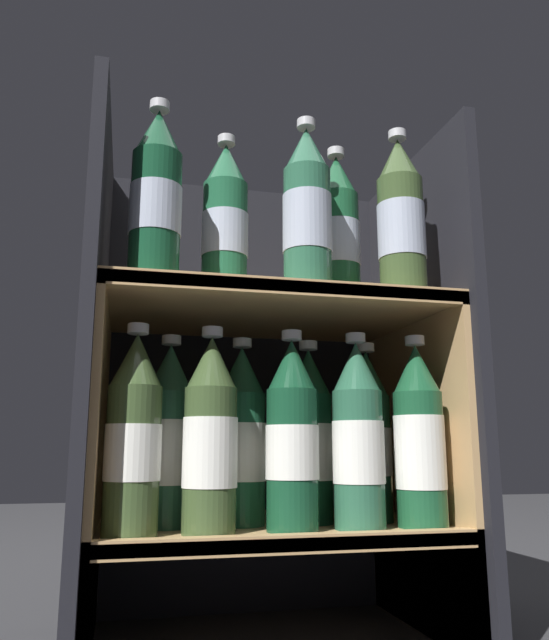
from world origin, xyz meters
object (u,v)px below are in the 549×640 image
object	(u,v)px
bottle_lower_back_0	(168,439)
bottle_lower_back_3	(368,439)
bottle_lower_back_1	(241,439)
bottle_upper_back_0	(225,225)
bottle_upper_back_1	(338,234)
bottle_lower_front_4	(419,440)
bottle_upper_front_2	(401,221)
bottle_upper_front_0	(156,199)
bottle_lower_front_3	(358,439)
bottle_lower_front_1	(210,439)
bottle_lower_back_2	(309,439)
bottle_upper_front_1	(307,213)
bottle_lower_front_0	(133,437)
bottle_lower_front_2	(292,438)

from	to	relation	value
bottle_lower_back_0	bottle_lower_back_3	distance (m)	0.33
bottle_lower_back_1	bottle_upper_back_0	bearing A→B (deg)	180.00
bottle_upper_back_1	bottle_lower_front_4	xyz separation A→B (m)	(0.10, -0.09, -0.36)
bottle_upper_front_2	bottle_upper_back_1	bearing A→B (deg)	133.25
bottle_upper_front_0	bottle_lower_back_0	distance (m)	0.37
bottle_lower_back_0	bottle_lower_back_1	size ratio (longest dim) A/B	1.00
bottle_lower_front_3	bottle_lower_back_0	bearing A→B (deg)	162.80
bottle_lower_front_1	bottle_lower_front_3	bearing A→B (deg)	-0.00
bottle_upper_back_0	bottle_lower_front_3	size ratio (longest dim) A/B	1.00
bottle_lower_front_1	bottle_lower_back_2	distance (m)	0.20
bottle_lower_front_4	bottle_lower_back_2	world-z (taller)	same
bottle_upper_front_1	bottle_lower_front_1	distance (m)	0.39
bottle_lower_front_1	bottle_upper_front_2	bearing A→B (deg)	0.00
bottle_upper_front_2	bottle_lower_front_4	bearing A→B (deg)	0.00
bottle_lower_front_3	bottle_lower_back_1	world-z (taller)	same
bottle_upper_front_0	bottle_lower_back_1	xyz separation A→B (m)	(0.15, 0.09, -0.36)
bottle_lower_front_0	bottle_lower_front_3	distance (m)	0.34
bottle_upper_front_0	bottle_upper_back_0	size ratio (longest dim) A/B	1.00
bottle_upper_front_0	bottle_upper_back_1	bearing A→B (deg)	15.10
bottle_lower_front_1	bottle_upper_back_0	bearing A→B (deg)	71.37
bottle_upper_back_1	bottle_lower_front_1	distance (m)	0.44
bottle_upper_back_0	bottle_lower_back_0	world-z (taller)	bottle_upper_back_0
bottle_upper_back_1	bottle_lower_front_3	world-z (taller)	bottle_upper_back_1
bottle_upper_front_1	bottle_upper_back_1	bearing A→B (deg)	46.75
bottle_upper_back_1	bottle_lower_back_3	size ratio (longest dim) A/B	1.00
bottle_lower_front_0	bottle_lower_back_0	distance (m)	0.10
bottle_upper_front_1	bottle_lower_front_4	world-z (taller)	bottle_upper_front_1
bottle_upper_front_0	bottle_lower_front_4	size ratio (longest dim) A/B	1.00
bottle_upper_front_2	bottle_lower_front_0	world-z (taller)	bottle_upper_front_2
bottle_lower_front_4	bottle_lower_back_0	bearing A→B (deg)	167.19
bottle_upper_back_1	bottle_lower_back_0	size ratio (longest dim) A/B	1.00
bottle_upper_back_1	bottle_lower_front_3	xyz separation A→B (m)	(-0.00, -0.09, -0.36)
bottle_lower_front_0	bottle_lower_front_3	size ratio (longest dim) A/B	1.00
bottle_upper_front_2	bottle_upper_back_1	xyz separation A→B (m)	(-0.08, 0.09, 0.00)
bottle_lower_front_1	bottle_lower_back_2	xyz separation A→B (m)	(0.17, 0.09, 0.00)
bottle_upper_front_0	bottle_lower_back_2	distance (m)	0.46
bottle_upper_front_0	bottle_lower_front_3	xyz separation A→B (m)	(0.32, -0.00, -0.36)
bottle_upper_front_2	bottle_lower_back_0	size ratio (longest dim) A/B	1.00
bottle_upper_front_1	bottle_lower_back_0	world-z (taller)	bottle_upper_front_1
bottle_upper_back_1	bottle_lower_back_1	bearing A→B (deg)	-180.00
bottle_upper_front_2	bottle_lower_front_0	bearing A→B (deg)	180.00
bottle_upper_front_0	bottle_lower_front_2	size ratio (longest dim) A/B	1.00
bottle_lower_back_3	bottle_lower_front_3	bearing A→B (deg)	-120.24
bottle_upper_back_0	bottle_lower_back_3	xyz separation A→B (m)	(0.25, 0.00, -0.36)
bottle_upper_front_1	bottle_lower_back_0	xyz separation A→B (m)	(-0.20, 0.09, -0.36)
bottle_lower_front_0	bottle_lower_front_2	world-z (taller)	same
bottle_lower_front_0	bottle_lower_front_3	bearing A→B (deg)	-0.00
bottle_upper_front_2	bottle_lower_front_3	xyz separation A→B (m)	(-0.09, -0.00, -0.36)
bottle_lower_front_3	bottle_lower_back_0	distance (m)	0.29
bottle_upper_front_0	bottle_upper_front_1	size ratio (longest dim) A/B	1.00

